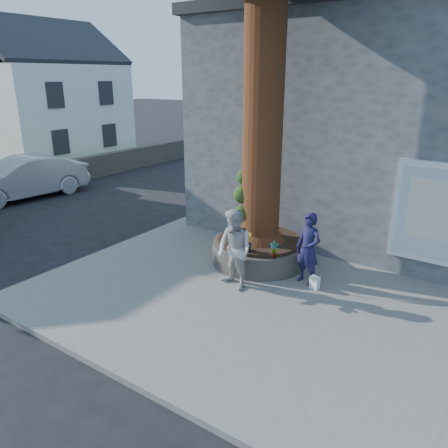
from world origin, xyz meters
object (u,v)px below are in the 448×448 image
Objects in this scene: car_silver at (22,178)px; woman at (235,250)px; planter at (259,250)px; man at (308,249)px.

woman is at bearing -3.97° from car_silver.
woman is at bearing -80.39° from planter.
car_silver is at bearing -170.69° from man.
woman reaches higher than planter.
man is at bearing 2.18° from car_silver.
man is 12.07m from car_silver.
woman is (-1.19, -1.11, 0.07)m from man.
planter is 1.58m from man.
man is 0.33× the size of car_silver.
planter is 10.61m from car_silver.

